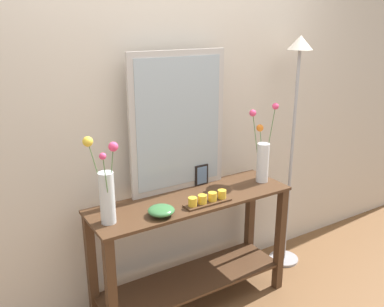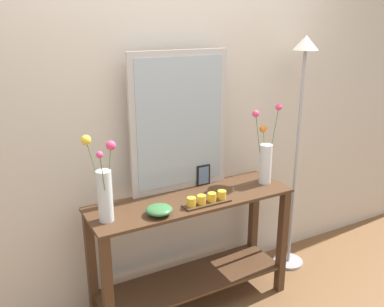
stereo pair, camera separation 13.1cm
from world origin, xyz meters
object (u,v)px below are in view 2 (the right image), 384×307
Objects in this scene: candle_tray at (207,200)px; decorative_bowl at (159,210)px; mirror_leaning at (180,123)px; console_table at (192,242)px; picture_frame_small at (203,175)px; tall_vase_left at (104,189)px; vase_right at (265,158)px; floor_lamp at (300,118)px.

candle_tray is 0.33m from decorative_bowl.
console_table is at bearing -92.12° from mirror_leaning.
decorative_bowl is (-0.47, -0.28, -0.04)m from picture_frame_small.
mirror_leaning reaches higher than tall_vase_left.
console_table is 0.46m from picture_frame_small.
console_table is 2.43× the size of vase_right.
mirror_leaning reaches higher than decorative_bowl.
console_table is at bearing -138.17° from picture_frame_small.
console_table is 0.79m from tall_vase_left.
picture_frame_small is (0.76, 0.20, -0.12)m from tall_vase_left.
tall_vase_left reaches higher than console_table.
console_table is at bearing 22.34° from decorative_bowl.
vase_right is at bearing -17.61° from mirror_leaning.
tall_vase_left is 0.35m from decorative_bowl.
floor_lamp is at bearing 12.11° from candle_tray.
decorative_bowl is (0.30, -0.08, -0.16)m from tall_vase_left.
picture_frame_small reaches higher than console_table.
console_table is 0.75× the size of floor_lamp.
floor_lamp is at bearing -6.43° from mirror_leaning.
vase_right is at bearing -168.09° from floor_lamp.
tall_vase_left is (-0.59, -0.22, -0.27)m from mirror_leaning.
floor_lamp is (0.91, 0.20, 0.38)m from candle_tray.
mirror_leaning is 6.32× the size of picture_frame_small.
candle_tray is (0.63, -0.09, -0.17)m from tall_vase_left.
decorative_bowl is 1.31m from floor_lamp.
vase_right is at bearing 7.38° from decorative_bowl.
decorative_bowl is at bearing -15.23° from tall_vase_left.
vase_right is 0.58m from candle_tray.
vase_right is at bearing -0.51° from console_table.
candle_tray is at bearing -0.94° from decorative_bowl.
floor_lamp reaches higher than decorative_bowl.
floor_lamp is at bearing -6.38° from picture_frame_small.
vase_right is at bearing -21.87° from picture_frame_small.
picture_frame_small is at bearing -6.65° from mirror_leaning.
vase_right is (0.59, -0.01, 0.51)m from console_table.
vase_right is 0.45m from picture_frame_small.
floor_lamp reaches higher than picture_frame_small.
decorative_bowl is (-0.29, -0.30, -0.43)m from mirror_leaning.
picture_frame_small is 0.54m from decorative_bowl.
floor_lamp reaches higher than mirror_leaning.
candle_tray is 2.16× the size of picture_frame_small.
console_table is at bearing 179.49° from vase_right.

